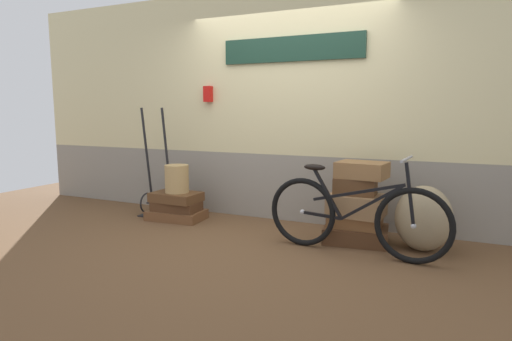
% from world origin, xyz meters
% --- Properties ---
extents(ground, '(9.77, 5.20, 0.06)m').
position_xyz_m(ground, '(0.00, 0.00, -0.03)').
color(ground, brown).
extents(station_building, '(7.77, 0.74, 2.81)m').
position_xyz_m(station_building, '(0.01, 0.85, 1.41)').
color(station_building, gray).
rests_on(station_building, ground).
extents(suitcase_0, '(0.71, 0.48, 0.11)m').
position_xyz_m(suitcase_0, '(-1.25, 0.23, 0.06)').
color(suitcase_0, brown).
rests_on(suitcase_0, ground).
extents(suitcase_1, '(0.59, 0.37, 0.11)m').
position_xyz_m(suitcase_1, '(-1.24, 0.22, 0.17)').
color(suitcase_1, '#4C2D19').
rests_on(suitcase_1, suitcase_0).
extents(suitcase_2, '(0.59, 0.41, 0.11)m').
position_xyz_m(suitcase_2, '(-1.25, 0.23, 0.28)').
color(suitcase_2, brown).
rests_on(suitcase_2, suitcase_1).
extents(suitcase_3, '(0.68, 0.53, 0.17)m').
position_xyz_m(suitcase_3, '(0.98, 0.22, 0.08)').
color(suitcase_3, '#4C2D19').
rests_on(suitcase_3, ground).
extents(suitcase_4, '(0.51, 0.39, 0.12)m').
position_xyz_m(suitcase_4, '(0.96, 0.23, 0.22)').
color(suitcase_4, brown).
rests_on(suitcase_4, suitcase_3).
extents(suitcase_5, '(0.57, 0.44, 0.22)m').
position_xyz_m(suitcase_5, '(0.98, 0.22, 0.39)').
color(suitcase_5, '#9E754C').
rests_on(suitcase_5, suitcase_4).
extents(suitcase_6, '(0.42, 0.28, 0.17)m').
position_xyz_m(suitcase_6, '(0.96, 0.22, 0.58)').
color(suitcase_6, brown).
rests_on(suitcase_6, suitcase_5).
extents(suitcase_7, '(0.52, 0.41, 0.16)m').
position_xyz_m(suitcase_7, '(1.01, 0.25, 0.75)').
color(suitcase_7, olive).
rests_on(suitcase_7, suitcase_6).
extents(wicker_basket, '(0.29, 0.29, 0.34)m').
position_xyz_m(wicker_basket, '(-1.24, 0.25, 0.51)').
color(wicker_basket, tan).
rests_on(wicker_basket, suitcase_2).
extents(luggage_trolley, '(0.40, 0.36, 1.38)m').
position_xyz_m(luggage_trolley, '(-1.62, 0.33, 0.34)').
color(luggage_trolley, black).
rests_on(luggage_trolley, ground).
extents(burlap_sack, '(0.53, 0.45, 0.64)m').
position_xyz_m(burlap_sack, '(1.62, 0.23, 0.32)').
color(burlap_sack, '#9E8966').
rests_on(burlap_sack, ground).
extents(bicycle, '(1.74, 0.46, 0.94)m').
position_xyz_m(bicycle, '(1.03, -0.15, 0.36)').
color(bicycle, black).
rests_on(bicycle, ground).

